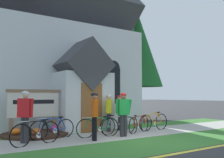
{
  "coord_description": "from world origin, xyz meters",
  "views": [
    {
      "loc": [
        -5.85,
        -6.83,
        1.55
      ],
      "look_at": [
        0.48,
        2.73,
        2.31
      ],
      "focal_mm": 40.99,
      "sensor_mm": 36.0,
      "label": 1
    }
  ],
  "objects_px": {
    "roadside_conifer": "(138,50)",
    "church_sign": "(34,105)",
    "bicycle_white": "(98,127)",
    "cyclist_in_green_jersey": "(109,110)",
    "cyclist_in_orange_jersey": "(124,110)",
    "cyclist_in_yellow_jersey": "(123,111)",
    "bicycle_green": "(118,125)",
    "bicycle_blue": "(36,133)",
    "cyclist_in_blue_jersey": "(94,112)",
    "bicycle_black": "(154,122)",
    "cyclist_in_white_jersey": "(25,112)",
    "bicycle_yellow": "(139,124)",
    "cyclist_in_red_jersey": "(120,110)",
    "bicycle_orange": "(53,129)"
  },
  "relations": [
    {
      "from": "cyclist_in_white_jersey",
      "to": "bicycle_green",
      "type": "bearing_deg",
      "value": 0.71
    },
    {
      "from": "church_sign",
      "to": "bicycle_white",
      "type": "bearing_deg",
      "value": -45.67
    },
    {
      "from": "cyclist_in_yellow_jersey",
      "to": "bicycle_black",
      "type": "bearing_deg",
      "value": 17.38
    },
    {
      "from": "bicycle_white",
      "to": "cyclist_in_green_jersey",
      "type": "bearing_deg",
      "value": 41.62
    },
    {
      "from": "cyclist_in_orange_jersey",
      "to": "cyclist_in_white_jersey",
      "type": "bearing_deg",
      "value": -173.07
    },
    {
      "from": "bicycle_green",
      "to": "bicycle_blue",
      "type": "bearing_deg",
      "value": -171.45
    },
    {
      "from": "church_sign",
      "to": "roadside_conifer",
      "type": "distance_m",
      "value": 9.55
    },
    {
      "from": "bicycle_blue",
      "to": "cyclist_in_orange_jersey",
      "type": "xyz_separation_m",
      "value": [
        4.19,
        1.02,
        0.53
      ]
    },
    {
      "from": "bicycle_yellow",
      "to": "cyclist_in_blue_jersey",
      "type": "height_order",
      "value": "cyclist_in_blue_jersey"
    },
    {
      "from": "bicycle_yellow",
      "to": "church_sign",
      "type": "bearing_deg",
      "value": 154.99
    },
    {
      "from": "cyclist_in_red_jersey",
      "to": "cyclist_in_green_jersey",
      "type": "relative_size",
      "value": 0.97
    },
    {
      "from": "bicycle_white",
      "to": "bicycle_green",
      "type": "relative_size",
      "value": 0.99
    },
    {
      "from": "church_sign",
      "to": "bicycle_orange",
      "type": "distance_m",
      "value": 1.61
    },
    {
      "from": "cyclist_in_green_jersey",
      "to": "bicycle_orange",
      "type": "bearing_deg",
      "value": -170.9
    },
    {
      "from": "cyclist_in_blue_jersey",
      "to": "cyclist_in_yellow_jersey",
      "type": "bearing_deg",
      "value": 5.59
    },
    {
      "from": "bicycle_white",
      "to": "cyclist_in_green_jersey",
      "type": "relative_size",
      "value": 1.05
    },
    {
      "from": "cyclist_in_green_jersey",
      "to": "cyclist_in_orange_jersey",
      "type": "bearing_deg",
      "value": -18.17
    },
    {
      "from": "church_sign",
      "to": "bicycle_blue",
      "type": "height_order",
      "value": "church_sign"
    },
    {
      "from": "bicycle_blue",
      "to": "cyclist_in_white_jersey",
      "type": "xyz_separation_m",
      "value": [
        -0.23,
        0.48,
        0.63
      ]
    },
    {
      "from": "roadside_conifer",
      "to": "church_sign",
      "type": "bearing_deg",
      "value": -157.6
    },
    {
      "from": "bicycle_yellow",
      "to": "cyclist_in_white_jersey",
      "type": "height_order",
      "value": "cyclist_in_white_jersey"
    },
    {
      "from": "cyclist_in_blue_jersey",
      "to": "cyclist_in_white_jersey",
      "type": "bearing_deg",
      "value": 159.59
    },
    {
      "from": "bicycle_blue",
      "to": "cyclist_in_green_jersey",
      "type": "height_order",
      "value": "cyclist_in_green_jersey"
    },
    {
      "from": "bicycle_blue",
      "to": "cyclist_in_yellow_jersey",
      "type": "bearing_deg",
      "value": -3.29
    },
    {
      "from": "bicycle_orange",
      "to": "bicycle_yellow",
      "type": "height_order",
      "value": "bicycle_orange"
    },
    {
      "from": "cyclist_in_yellow_jersey",
      "to": "cyclist_in_blue_jersey",
      "type": "xyz_separation_m",
      "value": [
        -1.35,
        -0.13,
        -0.0
      ]
    },
    {
      "from": "cyclist_in_red_jersey",
      "to": "cyclist_in_green_jersey",
      "type": "bearing_deg",
      "value": -171.62
    },
    {
      "from": "cyclist_in_orange_jersey",
      "to": "cyclist_in_yellow_jersey",
      "type": "xyz_separation_m",
      "value": [
        -0.92,
        -1.21,
        0.07
      ]
    },
    {
      "from": "bicycle_yellow",
      "to": "cyclist_in_yellow_jersey",
      "type": "relative_size",
      "value": 0.96
    },
    {
      "from": "church_sign",
      "to": "bicycle_green",
      "type": "height_order",
      "value": "church_sign"
    },
    {
      "from": "bicycle_yellow",
      "to": "cyclist_in_yellow_jersey",
      "type": "distance_m",
      "value": 1.43
    },
    {
      "from": "bicycle_green",
      "to": "cyclist_in_yellow_jersey",
      "type": "relative_size",
      "value": 1.03
    },
    {
      "from": "bicycle_black",
      "to": "cyclist_in_blue_jersey",
      "type": "xyz_separation_m",
      "value": [
        -3.53,
        -0.81,
        0.59
      ]
    },
    {
      "from": "church_sign",
      "to": "bicycle_blue",
      "type": "relative_size",
      "value": 1.24
    },
    {
      "from": "bicycle_white",
      "to": "cyclist_in_green_jersey",
      "type": "distance_m",
      "value": 1.6
    },
    {
      "from": "bicycle_orange",
      "to": "cyclist_in_white_jersey",
      "type": "xyz_separation_m",
      "value": [
        -1.08,
        -0.32,
        0.64
      ]
    },
    {
      "from": "bicycle_blue",
      "to": "cyclist_in_blue_jersey",
      "type": "bearing_deg",
      "value": -9.42
    },
    {
      "from": "bicycle_green",
      "to": "cyclist_in_yellow_jersey",
      "type": "distance_m",
      "value": 0.98
    },
    {
      "from": "cyclist_in_red_jersey",
      "to": "bicycle_orange",
      "type": "bearing_deg",
      "value": -171.04
    },
    {
      "from": "church_sign",
      "to": "cyclist_in_green_jersey",
      "type": "bearing_deg",
      "value": -17.02
    },
    {
      "from": "bicycle_blue",
      "to": "bicycle_black",
      "type": "bearing_deg",
      "value": 5.17
    },
    {
      "from": "bicycle_yellow",
      "to": "bicycle_white",
      "type": "relative_size",
      "value": 0.94
    },
    {
      "from": "bicycle_black",
      "to": "roadside_conifer",
      "type": "distance_m",
      "value": 7.42
    },
    {
      "from": "cyclist_in_yellow_jersey",
      "to": "cyclist_in_white_jersey",
      "type": "bearing_deg",
      "value": 169.15
    },
    {
      "from": "bicycle_orange",
      "to": "cyclist_in_red_jersey",
      "type": "relative_size",
      "value": 1.12
    },
    {
      "from": "bicycle_orange",
      "to": "cyclist_in_white_jersey",
      "type": "height_order",
      "value": "cyclist_in_white_jersey"
    },
    {
      "from": "church_sign",
      "to": "cyclist_in_blue_jersey",
      "type": "relative_size",
      "value": 1.28
    },
    {
      "from": "bicycle_blue",
      "to": "cyclist_in_red_jersey",
      "type": "xyz_separation_m",
      "value": [
        4.18,
        1.33,
        0.53
      ]
    },
    {
      "from": "bicycle_green",
      "to": "cyclist_in_orange_jersey",
      "type": "height_order",
      "value": "cyclist_in_orange_jersey"
    },
    {
      "from": "bicycle_black",
      "to": "cyclist_in_white_jersey",
      "type": "relative_size",
      "value": 1.03
    }
  ]
}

